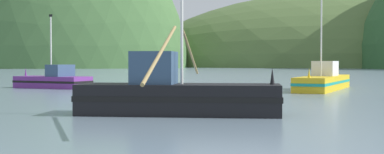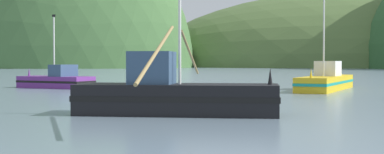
% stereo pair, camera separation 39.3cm
% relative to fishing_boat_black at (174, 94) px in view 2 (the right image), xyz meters
% --- Properties ---
extents(hill_mid_left, '(210.02, 168.02, 70.41)m').
position_rel_fishing_boat_black_xyz_m(hill_mid_left, '(53.03, 232.67, -0.85)').
color(hill_mid_left, '#516B38').
rests_on(hill_mid_left, ground).
extents(hill_far_center, '(98.03, 78.42, 109.39)m').
position_rel_fishing_boat_black_xyz_m(hill_far_center, '(-70.65, 170.31, -0.85)').
color(hill_far_center, '#47703D').
rests_on(hill_far_center, ground).
extents(fishing_boat_black, '(8.58, 15.28, 7.03)m').
position_rel_fishing_boat_black_xyz_m(fishing_boat_black, '(0.00, 0.00, 0.00)').
color(fishing_boat_black, black).
rests_on(fishing_boat_black, ground).
extents(fishing_boat_purple, '(7.08, 4.59, 6.24)m').
position_rel_fishing_boat_black_xyz_m(fishing_boat_purple, '(-13.59, 20.64, -0.20)').
color(fishing_boat_purple, '#6B2D84').
rests_on(fishing_boat_purple, ground).
extents(fishing_boat_yellow, '(5.85, 11.69, 7.62)m').
position_rel_fishing_boat_black_xyz_m(fishing_boat_yellow, '(8.78, 20.62, -0.13)').
color(fishing_boat_yellow, gold).
rests_on(fishing_boat_yellow, ground).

